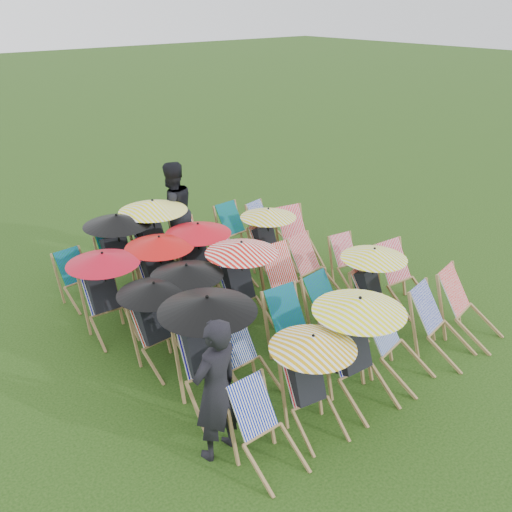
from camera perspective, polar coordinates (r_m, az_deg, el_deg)
ground at (r=9.13m, az=0.94°, el=-6.30°), size 100.00×100.00×0.00m
deckchair_0 at (r=6.38m, az=1.12°, el=-17.07°), size 0.60×0.84×0.90m
deckchair_1 at (r=6.75m, az=5.72°, el=-12.47°), size 1.01×1.08×1.20m
deckchair_2 at (r=7.23m, az=10.33°, el=-9.11°), size 1.16×1.21×1.37m
deckchair_3 at (r=7.84m, az=14.02°, el=-8.58°), size 0.82×1.01×0.99m
deckchair_4 at (r=8.48m, az=18.19°, el=-6.50°), size 0.80×1.00×0.97m
deckchair_5 at (r=9.02m, az=20.65°, el=-4.77°), size 0.85×1.05×1.01m
deckchair_6 at (r=7.04m, az=-4.70°, el=-9.43°), size 1.21×1.29×1.44m
deckchair_7 at (r=7.44m, az=-0.71°, el=-10.37°), size 0.60×0.81×0.85m
deckchair_8 at (r=7.96m, az=4.08°, el=-7.32°), size 0.72×0.95×0.97m
deckchair_9 at (r=8.46m, az=7.93°, el=-5.49°), size 0.74×0.95×0.96m
deckchair_10 at (r=8.97m, az=11.86°, el=-2.84°), size 1.01×1.10×1.20m
deckchair_11 at (r=9.61m, az=14.67°, el=-2.08°), size 0.74×0.98×1.00m
deckchair_12 at (r=7.90m, az=-9.77°, el=-6.66°), size 1.02×1.07×1.21m
deckchair_13 at (r=8.25m, az=-6.51°, el=-4.86°), size 1.05×1.14×1.24m
deckchair_14 at (r=8.71m, az=-1.26°, el=-2.67°), size 1.11×1.16×1.32m
deckchair_15 at (r=9.16m, az=3.31°, el=-2.59°), size 0.76×1.00×1.02m
deckchair_16 at (r=9.72m, az=5.90°, el=-1.19°), size 0.71×0.94×0.96m
deckchair_17 at (r=10.18m, az=9.50°, el=-0.58°), size 0.66×0.83×0.83m
deckchair_18 at (r=8.74m, az=-14.74°, el=-3.61°), size 1.08×1.13×1.28m
deckchair_19 at (r=9.10m, az=-9.35°, el=-1.88°), size 1.09×1.13×1.29m
deckchair_20 at (r=9.51m, az=-5.67°, el=-0.44°), size 1.09×1.16×1.30m
deckchair_21 at (r=9.96m, az=-2.29°, el=-0.86°), size 0.63×0.81×0.82m
deckchair_22 at (r=10.38m, az=1.37°, el=1.60°), size 1.01×1.05×1.20m
deckchair_23 at (r=10.88m, az=4.29°, el=1.90°), size 0.83×1.03×1.00m
deckchair_24 at (r=9.87m, az=-17.25°, el=-2.22°), size 0.61×0.81×0.84m
deckchair_25 at (r=9.95m, az=-13.43°, el=0.34°), size 1.14×1.19×1.35m
deckchair_26 at (r=10.27m, az=-9.86°, el=1.72°), size 1.21×1.31×1.43m
deckchair_27 at (r=10.75m, az=-6.14°, el=1.17°), size 0.64×0.85×0.87m
deckchair_28 at (r=11.26m, az=-1.74°, el=2.59°), size 0.68×0.91×0.94m
deckchair_29 at (r=11.67m, az=1.15°, el=3.15°), size 0.70×0.87×0.84m
person_left at (r=6.27m, az=-4.03°, el=-13.17°), size 0.68×0.49×1.71m
person_rear at (r=10.91m, az=-8.35°, el=4.38°), size 0.95×0.74×1.93m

